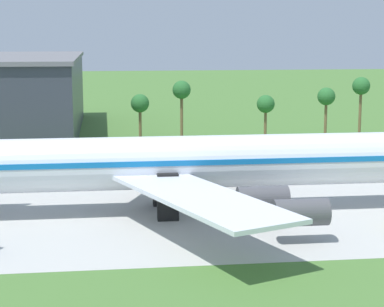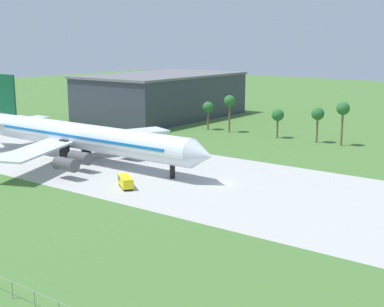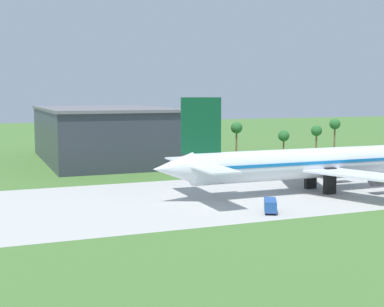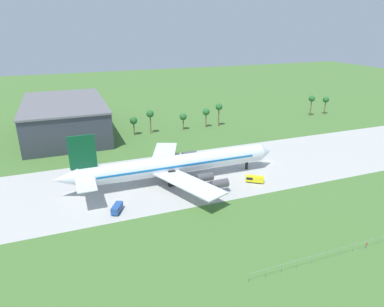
# 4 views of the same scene
# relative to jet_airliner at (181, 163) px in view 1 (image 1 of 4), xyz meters

# --- Properties ---
(jet_airliner) EXTENTS (76.47, 52.50, 19.61)m
(jet_airliner) POSITION_rel_jet_airliner_xyz_m (0.00, 0.00, 0.00)
(jet_airliner) COLOR silver
(jet_airliner) RESTS_ON ground_plane
(palm_tree_row) EXTENTS (117.68, 3.60, 12.08)m
(palm_tree_row) POSITION_rel_jet_airliner_xyz_m (45.94, 55.85, 2.60)
(palm_tree_row) COLOR brown
(palm_tree_row) RESTS_ON ground_plane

